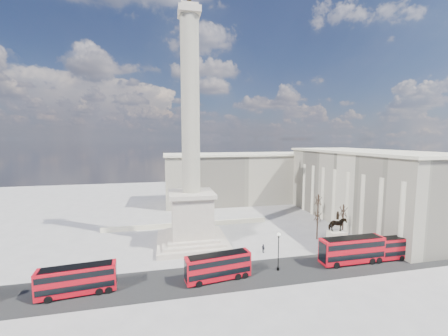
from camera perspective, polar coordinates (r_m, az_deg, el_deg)
name	(u,v)px	position (r m, az deg, el deg)	size (l,w,h in m)	color
ground	(195,253)	(54.54, -6.09, -17.17)	(180.00, 180.00, 0.00)	#A19D98
asphalt_road	(234,276)	(46.42, 1.99, -21.49)	(120.00, 9.00, 0.01)	#262626
nelsons_column	(191,182)	(55.78, -6.81, -2.81)	(14.00, 14.00, 49.85)	beige
balustrade_wall	(188,225)	(69.30, -7.59, -11.58)	(40.00, 0.60, 1.10)	beige
building_east	(366,187)	(79.12, 27.34, -3.47)	(19.00, 46.00, 18.60)	beige
building_northeast	(240,178)	(94.27, 3.30, -1.99)	(51.00, 17.00, 16.60)	beige
red_bus_a	(78,280)	(45.55, -28.08, -19.80)	(10.23, 3.31, 4.07)	red
red_bus_b	(219,266)	(44.40, -1.14, -19.75)	(10.28, 3.65, 4.08)	red
red_bus_c	(352,250)	(54.17, 25.08, -15.13)	(11.38, 2.77, 4.61)	red
red_bus_d	(385,248)	(58.25, 30.39, -14.23)	(9.86, 2.40, 3.99)	red
victorian_lamp	(278,248)	(47.36, 11.25, -16.06)	(0.54, 0.54, 6.35)	black
equestrian_statue	(337,239)	(57.20, 22.37, -13.46)	(3.87, 2.91, 8.10)	beige
bare_tree_near	(343,210)	(65.51, 23.55, -8.04)	(1.77, 1.77, 7.73)	#332319
bare_tree_mid	(318,215)	(62.60, 18.89, -9.27)	(1.77, 1.77, 6.71)	#332319
bare_tree_far	(318,199)	(74.31, 19.01, -6.20)	(1.91, 1.91, 7.79)	#332319
pedestrian_walking	(352,249)	(58.94, 25.03, -15.02)	(0.61, 0.40, 1.68)	black
pedestrian_standing	(352,241)	(63.29, 25.11, -13.56)	(0.82, 0.64, 1.69)	black
pedestrian_crossing	(263,248)	(54.59, 8.16, -16.22)	(0.99, 0.41, 1.68)	black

